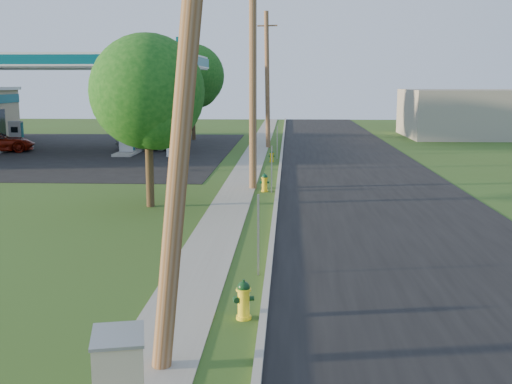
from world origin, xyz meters
TOP-DOWN VIEW (x-y plane):
  - ground_plane at (0.00, 0.00)m, footprint 140.00×140.00m
  - road at (4.50, 10.00)m, footprint 8.00×120.00m
  - curb at (0.50, 10.00)m, footprint 0.15×120.00m
  - sidewalk at (-1.25, 10.00)m, footprint 1.50×120.00m
  - forecourt at (-16.00, 32.00)m, footprint 26.00×28.00m
  - utility_pole_near at (-0.60, -1.00)m, footprint 1.40×0.32m
  - utility_pole_mid at (-0.60, 17.00)m, footprint 1.40×0.32m
  - utility_pole_far at (-0.60, 35.00)m, footprint 1.40×0.32m
  - sign_post_near at (0.25, 4.20)m, footprint 0.05×0.04m
  - sign_post_mid at (0.25, 16.00)m, footprint 0.05×0.04m
  - sign_post_far at (0.25, 28.20)m, footprint 0.05×0.04m
  - gas_canopy at (-14.00, 32.00)m, footprint 18.18×9.18m
  - fuel_pump_ne at (-9.50, 30.00)m, footprint 1.20×3.20m
  - fuel_pump_sw at (-18.50, 34.00)m, footprint 1.20×3.20m
  - fuel_pump_se at (-9.50, 34.00)m, footprint 1.20×3.20m
  - price_pylon at (-4.50, 22.50)m, footprint 0.34×2.04m
  - distant_building at (18.00, 45.00)m, footprint 14.00×10.00m
  - tree_verge at (-4.13, 12.63)m, footprint 4.23×4.23m
  - tree_lot at (-6.64, 40.68)m, footprint 5.04×5.04m
  - hydrant_near at (0.10, 1.25)m, footprint 0.42×0.38m
  - hydrant_mid at (-0.06, 16.23)m, footprint 0.42×0.37m
  - hydrant_far at (-0.04, 26.57)m, footprint 0.36×0.32m
  - car_silver at (-8.82, 33.00)m, footprint 4.62×2.86m

SIDE VIEW (x-z plane):
  - ground_plane at x=0.00m, z-range 0.00..0.00m
  - road at x=4.50m, z-range 0.00..0.02m
  - forecourt at x=-16.00m, z-range 0.00..0.02m
  - sidewalk at x=-1.25m, z-range 0.00..0.03m
  - curb at x=0.50m, z-range 0.00..0.15m
  - hydrant_far at x=-0.04m, z-range -0.01..0.69m
  - hydrant_mid at x=-0.06m, z-range -0.01..0.80m
  - hydrant_near at x=0.10m, z-range -0.01..0.80m
  - fuel_pump_ne at x=-9.50m, z-range -0.23..1.67m
  - fuel_pump_sw at x=-18.50m, z-range -0.23..1.67m
  - fuel_pump_se at x=-9.50m, z-range -0.23..1.67m
  - car_silver at x=-8.82m, z-range 0.00..1.47m
  - sign_post_near at x=0.25m, z-range 0.00..2.00m
  - sign_post_mid at x=0.25m, z-range 0.00..2.00m
  - sign_post_far at x=0.25m, z-range 0.00..2.00m
  - distant_building at x=18.00m, z-range 0.00..4.00m
  - tree_verge at x=-4.13m, z-range 0.92..7.34m
  - utility_pole_near at x=-0.60m, z-range 0.06..9.54m
  - utility_pole_far at x=-0.60m, z-range 0.05..9.56m
  - tree_lot at x=-6.64m, z-range 1.10..8.74m
  - utility_pole_mid at x=-0.60m, z-range 0.05..9.85m
  - price_pylon at x=-4.50m, z-range 2.01..8.86m
  - gas_canopy at x=-14.00m, z-range 2.70..9.10m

